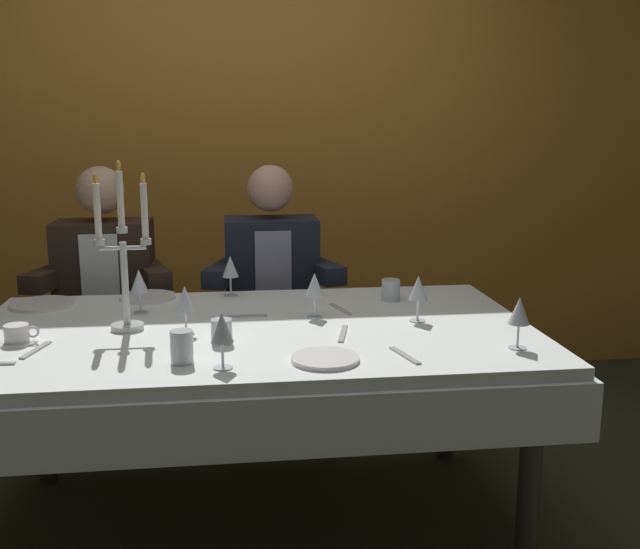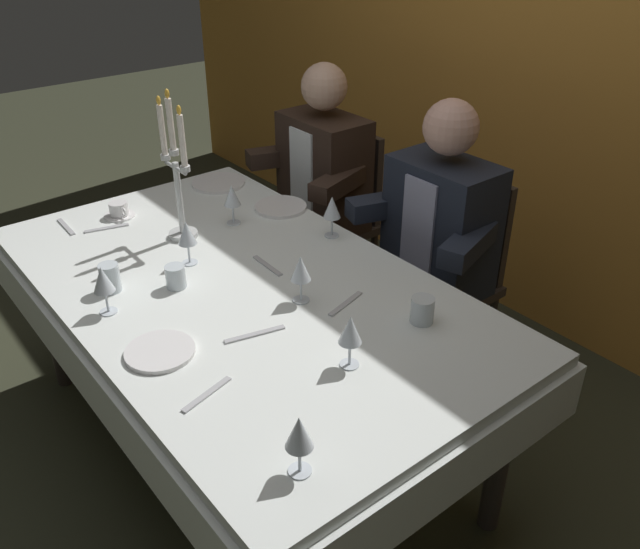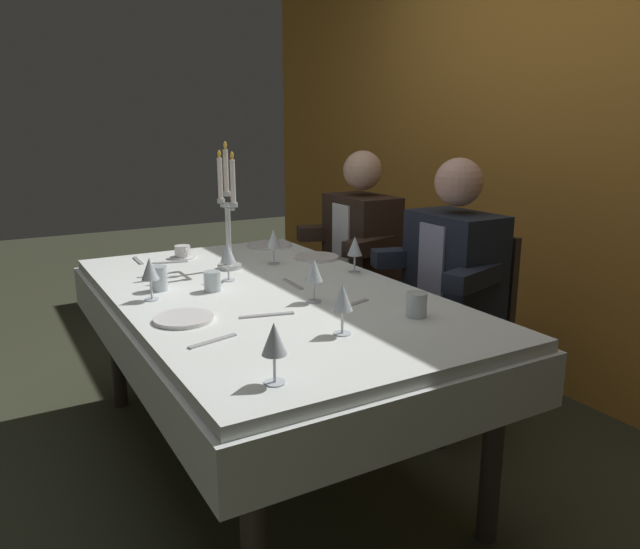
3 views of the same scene
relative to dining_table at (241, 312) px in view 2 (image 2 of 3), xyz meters
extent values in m
plane|color=#343725|center=(0.00, 0.00, -0.62)|extent=(12.00, 12.00, 0.00)
cube|color=#C98331|center=(0.00, 1.66, 0.73)|extent=(6.00, 0.12, 2.70)
cube|color=white|center=(0.00, 0.00, 0.10)|extent=(1.90, 1.10, 0.04)
cube|color=white|center=(0.00, 0.00, -0.01)|extent=(1.94, 1.14, 0.18)
cylinder|color=#352C27|center=(-0.83, -0.43, -0.27)|extent=(0.07, 0.07, 0.70)
cylinder|color=#352C27|center=(-0.83, 0.43, -0.27)|extent=(0.07, 0.07, 0.70)
cylinder|color=#352C27|center=(0.83, 0.43, -0.27)|extent=(0.07, 0.07, 0.70)
cylinder|color=silver|center=(-0.43, 0.02, 0.13)|extent=(0.11, 0.11, 0.02)
cylinder|color=silver|center=(-0.43, 0.02, 0.28)|extent=(0.02, 0.02, 0.28)
cylinder|color=silver|center=(-0.43, 0.02, 0.46)|extent=(0.04, 0.04, 0.02)
cylinder|color=white|center=(-0.43, 0.02, 0.56)|extent=(0.02, 0.02, 0.18)
ellipsoid|color=yellow|center=(-0.43, 0.02, 0.67)|extent=(0.02, 0.02, 0.03)
cylinder|color=silver|center=(-0.39, 0.02, 0.40)|extent=(0.07, 0.01, 0.01)
cylinder|color=silver|center=(-0.35, 0.02, 0.42)|extent=(0.04, 0.04, 0.02)
cylinder|color=white|center=(-0.35, 0.02, 0.52)|extent=(0.02, 0.02, 0.18)
ellipsoid|color=yellow|center=(-0.35, 0.02, 0.63)|extent=(0.02, 0.02, 0.03)
cylinder|color=silver|center=(-0.46, 0.02, 0.40)|extent=(0.07, 0.01, 0.01)
cylinder|color=silver|center=(-0.50, 0.02, 0.42)|extent=(0.04, 0.04, 0.02)
cylinder|color=white|center=(-0.50, 0.02, 0.52)|extent=(0.02, 0.02, 0.18)
ellipsoid|color=yellow|center=(-0.50, 0.02, 0.63)|extent=(0.02, 0.02, 0.03)
cylinder|color=white|center=(0.19, -0.39, 0.13)|extent=(0.20, 0.20, 0.01)
cylinder|color=white|center=(-0.40, 0.46, 0.13)|extent=(0.22, 0.22, 0.01)
cylinder|color=white|center=(-0.79, 0.40, 0.13)|extent=(0.24, 0.24, 0.01)
cylinder|color=silver|center=(0.80, -0.35, 0.12)|extent=(0.06, 0.06, 0.00)
cylinder|color=silver|center=(0.80, -0.35, 0.16)|extent=(0.01, 0.01, 0.07)
cone|color=silver|center=(0.80, -0.35, 0.24)|extent=(0.07, 0.07, 0.08)
cylinder|color=#E0D172|center=(0.80, -0.35, 0.22)|extent=(0.04, 0.04, 0.03)
cylinder|color=silver|center=(-0.41, 0.24, 0.12)|extent=(0.06, 0.06, 0.00)
cylinder|color=silver|center=(-0.41, 0.24, 0.16)|extent=(0.01, 0.01, 0.07)
cone|color=silver|center=(-0.41, 0.24, 0.24)|extent=(0.07, 0.07, 0.08)
cylinder|color=#E0D172|center=(-0.41, 0.24, 0.22)|extent=(0.04, 0.04, 0.03)
cylinder|color=silver|center=(-0.07, 0.47, 0.12)|extent=(0.06, 0.06, 0.00)
cylinder|color=silver|center=(-0.07, 0.47, 0.16)|extent=(0.01, 0.01, 0.07)
cone|color=silver|center=(-0.07, 0.47, 0.24)|extent=(0.07, 0.07, 0.08)
cylinder|color=maroon|center=(-0.07, 0.47, 0.22)|extent=(0.04, 0.04, 0.03)
cylinder|color=silver|center=(-0.10, -0.42, 0.12)|extent=(0.06, 0.06, 0.00)
cylinder|color=silver|center=(-0.10, -0.42, 0.16)|extent=(0.01, 0.01, 0.07)
cone|color=silver|center=(-0.10, -0.42, 0.24)|extent=(0.07, 0.07, 0.08)
cylinder|color=#E0D172|center=(-0.10, -0.42, 0.22)|extent=(0.04, 0.04, 0.03)
cylinder|color=silver|center=(-0.23, -0.06, 0.12)|extent=(0.06, 0.06, 0.00)
cylinder|color=silver|center=(-0.23, -0.06, 0.16)|extent=(0.01, 0.01, 0.07)
cone|color=silver|center=(-0.23, -0.06, 0.24)|extent=(0.07, 0.07, 0.08)
cylinder|color=maroon|center=(-0.23, -0.06, 0.22)|extent=(0.04, 0.04, 0.03)
cylinder|color=silver|center=(0.22, 0.10, 0.12)|extent=(0.06, 0.06, 0.00)
cylinder|color=silver|center=(0.22, 0.10, 0.16)|extent=(0.01, 0.01, 0.07)
cone|color=silver|center=(0.22, 0.10, 0.24)|extent=(0.07, 0.07, 0.08)
cylinder|color=silver|center=(0.57, 0.00, 0.12)|extent=(0.06, 0.06, 0.00)
cylinder|color=silver|center=(0.57, 0.00, 0.16)|extent=(0.01, 0.01, 0.07)
cone|color=silver|center=(0.57, 0.00, 0.24)|extent=(0.07, 0.07, 0.08)
cylinder|color=maroon|center=(0.57, 0.00, 0.22)|extent=(0.04, 0.04, 0.03)
cylinder|color=silver|center=(0.55, 0.32, 0.16)|extent=(0.07, 0.07, 0.08)
cylinder|color=silver|center=(-0.11, -0.18, 0.16)|extent=(0.07, 0.07, 0.08)
cylinder|color=silver|center=(-0.22, -0.36, 0.17)|extent=(0.07, 0.07, 0.10)
cylinder|color=white|center=(-0.75, -0.09, 0.12)|extent=(0.12, 0.12, 0.01)
cylinder|color=white|center=(-0.75, -0.09, 0.15)|extent=(0.08, 0.08, 0.05)
torus|color=white|center=(-0.70, -0.09, 0.15)|extent=(0.04, 0.01, 0.04)
cube|color=#B7B7BC|center=(0.33, 0.20, 0.12)|extent=(0.06, 0.17, 0.01)
cube|color=#B7B7BC|center=(0.29, -0.13, 0.12)|extent=(0.06, 0.19, 0.01)
cube|color=#B7B7BC|center=(-0.03, 0.14, 0.12)|extent=(0.17, 0.02, 0.01)
cube|color=#B7B7BC|center=(0.44, -0.38, 0.12)|extent=(0.06, 0.17, 0.01)
cube|color=#B7B7BC|center=(-0.79, -0.30, 0.12)|extent=(0.17, 0.02, 0.01)
cube|color=#B7B7BC|center=(-0.67, -0.18, 0.12)|extent=(0.06, 0.17, 0.01)
cylinder|color=#352C27|center=(-0.81, 0.70, -0.41)|extent=(0.04, 0.04, 0.42)
cylinder|color=#352C27|center=(-0.45, 0.70, -0.41)|extent=(0.04, 0.04, 0.42)
cylinder|color=#352C27|center=(-0.81, 1.06, -0.41)|extent=(0.04, 0.04, 0.42)
cylinder|color=#352C27|center=(-0.45, 1.06, -0.41)|extent=(0.04, 0.04, 0.42)
cube|color=#352C27|center=(-0.63, 0.88, -0.18)|extent=(0.42, 0.42, 0.04)
cube|color=#352C27|center=(-0.63, 1.07, 0.06)|extent=(0.38, 0.04, 0.44)
cube|color=#2F2119|center=(-0.63, 0.88, 0.11)|extent=(0.42, 0.26, 0.54)
cube|color=white|center=(-0.63, 0.75, 0.14)|extent=(0.16, 0.01, 0.40)
sphere|color=tan|center=(-0.63, 0.88, 0.51)|extent=(0.21, 0.21, 0.21)
cube|color=#2F2119|center=(-0.85, 0.78, 0.15)|extent=(0.19, 0.34, 0.08)
cube|color=#2F2119|center=(-0.41, 0.78, 0.15)|extent=(0.19, 0.34, 0.08)
cylinder|color=#352C27|center=(-0.07, 0.70, -0.41)|extent=(0.04, 0.04, 0.42)
cylinder|color=#352C27|center=(0.29, 0.70, -0.41)|extent=(0.04, 0.04, 0.42)
cylinder|color=#352C27|center=(-0.07, 1.06, -0.41)|extent=(0.04, 0.04, 0.42)
cylinder|color=#352C27|center=(0.29, 1.06, -0.41)|extent=(0.04, 0.04, 0.42)
cube|color=#352C27|center=(0.11, 0.88, -0.18)|extent=(0.42, 0.42, 0.04)
cube|color=#352C27|center=(0.11, 1.07, 0.06)|extent=(0.38, 0.04, 0.44)
cube|color=#1C212D|center=(0.11, 0.88, 0.11)|extent=(0.42, 0.26, 0.54)
cube|color=#9092AE|center=(0.11, 0.75, 0.14)|extent=(0.16, 0.01, 0.40)
sphere|color=#D8A08B|center=(0.11, 0.88, 0.51)|extent=(0.21, 0.21, 0.21)
cube|color=#1C212D|center=(-0.11, 0.78, 0.15)|extent=(0.19, 0.34, 0.08)
cube|color=#1C212D|center=(0.33, 0.78, 0.15)|extent=(0.19, 0.34, 0.08)
camera|label=1|loc=(-0.08, -2.42, 0.81)|focal=40.98mm
camera|label=2|loc=(1.68, -0.99, 1.27)|focal=37.19mm
camera|label=3|loc=(2.10, -0.96, 0.77)|focal=34.04mm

